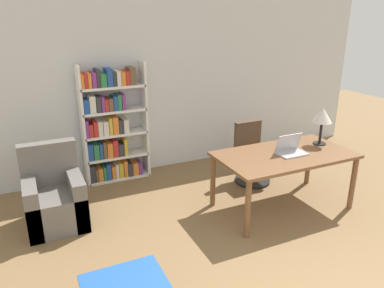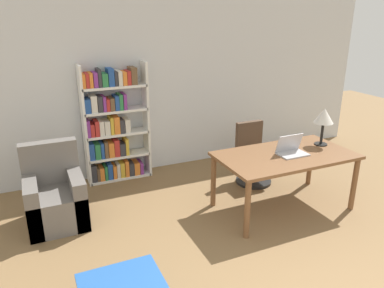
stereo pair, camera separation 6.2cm
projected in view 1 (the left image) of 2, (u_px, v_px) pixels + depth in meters
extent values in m
cube|color=silver|center=(152.00, 88.00, 5.88)|extent=(8.00, 0.06, 2.70)
cube|color=brown|center=(285.00, 155.00, 4.81)|extent=(1.75, 0.96, 0.04)
cylinder|color=brown|center=(248.00, 209.00, 4.25)|extent=(0.07, 0.07, 0.72)
cylinder|color=brown|center=(353.00, 183.00, 4.90)|extent=(0.07, 0.07, 0.72)
cylinder|color=brown|center=(213.00, 181.00, 4.97)|extent=(0.07, 0.07, 0.72)
cylinder|color=brown|center=(309.00, 161.00, 5.62)|extent=(0.07, 0.07, 0.72)
cube|color=#B2B2B7|center=(292.00, 154.00, 4.77)|extent=(0.37, 0.24, 0.02)
cube|color=#B2B2B7|center=(288.00, 142.00, 4.80)|extent=(0.37, 0.08, 0.23)
cube|color=navy|center=(288.00, 142.00, 4.80)|extent=(0.33, 0.06, 0.20)
cylinder|color=black|center=(319.00, 143.00, 5.14)|extent=(0.18, 0.18, 0.01)
cylinder|color=black|center=(321.00, 133.00, 5.09)|extent=(0.04, 0.04, 0.29)
cone|color=silver|center=(323.00, 115.00, 5.01)|extent=(0.26, 0.26, 0.20)
cylinder|color=black|center=(252.00, 181.00, 5.77)|extent=(0.54, 0.54, 0.04)
cylinder|color=#262626|center=(253.00, 170.00, 5.71)|extent=(0.06, 0.06, 0.30)
cube|color=#4C3828|center=(253.00, 158.00, 5.64)|extent=(0.46, 0.46, 0.10)
cube|color=#4C3828|center=(248.00, 136.00, 5.71)|extent=(0.43, 0.08, 0.48)
cube|color=#2356A3|center=(124.00, 284.00, 2.91)|extent=(0.64, 0.47, 0.04)
cylinder|color=#2356A3|center=(152.00, 283.00, 3.28)|extent=(0.04, 0.04, 0.46)
cube|color=#66605B|center=(56.00, 208.00, 4.56)|extent=(0.68, 0.74, 0.43)
cube|color=#66605B|center=(49.00, 163.00, 4.64)|extent=(0.68, 0.16, 0.55)
cube|color=#66605B|center=(32.00, 206.00, 4.43)|extent=(0.16, 0.74, 0.62)
cube|color=#66605B|center=(77.00, 197.00, 4.63)|extent=(0.16, 0.74, 0.62)
cube|color=white|center=(83.00, 127.00, 5.42)|extent=(0.04, 0.28, 1.79)
cube|color=white|center=(145.00, 120.00, 5.80)|extent=(0.04, 0.28, 1.79)
cube|color=white|center=(119.00, 177.00, 5.90)|extent=(0.94, 0.28, 0.04)
cube|color=#333338|center=(92.00, 173.00, 5.69)|extent=(0.08, 0.24, 0.26)
cube|color=brown|center=(96.00, 174.00, 5.73)|extent=(0.04, 0.24, 0.21)
cube|color=orange|center=(100.00, 173.00, 5.75)|extent=(0.06, 0.24, 0.20)
cube|color=#2D7F47|center=(104.00, 172.00, 5.77)|extent=(0.04, 0.24, 0.22)
cube|color=#234C99|center=(108.00, 170.00, 5.79)|extent=(0.07, 0.24, 0.24)
cube|color=orange|center=(112.00, 171.00, 5.83)|extent=(0.05, 0.24, 0.20)
cube|color=silver|center=(116.00, 169.00, 5.84)|extent=(0.05, 0.24, 0.23)
cube|color=gold|center=(120.00, 169.00, 5.87)|extent=(0.07, 0.24, 0.24)
cube|color=orange|center=(124.00, 167.00, 5.89)|extent=(0.06, 0.24, 0.26)
cube|color=#333338|center=(129.00, 168.00, 5.93)|extent=(0.08, 0.24, 0.20)
cube|color=orange|center=(134.00, 167.00, 5.97)|extent=(0.09, 0.24, 0.20)
cube|color=#7F338C|center=(139.00, 167.00, 6.00)|extent=(0.05, 0.24, 0.18)
cube|color=white|center=(117.00, 156.00, 5.78)|extent=(0.94, 0.28, 0.04)
cube|color=#234C99|center=(89.00, 151.00, 5.57)|extent=(0.08, 0.24, 0.25)
cube|color=#2D7F47|center=(95.00, 151.00, 5.61)|extent=(0.08, 0.24, 0.23)
cube|color=#234C99|center=(100.00, 150.00, 5.64)|extent=(0.05, 0.24, 0.24)
cube|color=brown|center=(104.00, 149.00, 5.66)|extent=(0.05, 0.24, 0.25)
cube|color=orange|center=(109.00, 149.00, 5.69)|extent=(0.08, 0.24, 0.23)
cube|color=#B72D28|center=(114.00, 147.00, 5.72)|extent=(0.08, 0.24, 0.26)
cube|color=#333338|center=(120.00, 148.00, 5.77)|extent=(0.08, 0.24, 0.19)
cube|color=gold|center=(124.00, 146.00, 5.78)|extent=(0.05, 0.24, 0.25)
cube|color=white|center=(116.00, 134.00, 5.66)|extent=(0.94, 0.28, 0.04)
cube|color=#7F338C|center=(86.00, 128.00, 5.44)|extent=(0.05, 0.24, 0.25)
cube|color=#B72D28|center=(90.00, 130.00, 5.48)|extent=(0.06, 0.24, 0.19)
cube|color=#B72D28|center=(95.00, 128.00, 5.50)|extent=(0.06, 0.24, 0.22)
cube|color=silver|center=(99.00, 128.00, 5.53)|extent=(0.07, 0.24, 0.22)
cube|color=silver|center=(105.00, 127.00, 5.56)|extent=(0.08, 0.24, 0.21)
cube|color=gold|center=(109.00, 125.00, 5.58)|extent=(0.05, 0.24, 0.25)
cube|color=orange|center=(114.00, 124.00, 5.61)|extent=(0.08, 0.24, 0.26)
cube|color=#333338|center=(119.00, 126.00, 5.65)|extent=(0.07, 0.24, 0.20)
cube|color=silver|center=(125.00, 125.00, 5.68)|extent=(0.08, 0.24, 0.20)
cube|color=white|center=(114.00, 111.00, 5.54)|extent=(0.94, 0.28, 0.04)
cube|color=#234C99|center=(85.00, 106.00, 5.34)|extent=(0.09, 0.24, 0.20)
cube|color=silver|center=(91.00, 104.00, 5.37)|extent=(0.09, 0.24, 0.24)
cube|color=#333338|center=(97.00, 104.00, 5.41)|extent=(0.07, 0.24, 0.22)
cube|color=#7F338C|center=(102.00, 103.00, 5.43)|extent=(0.04, 0.24, 0.22)
cube|color=#B72D28|center=(105.00, 104.00, 5.46)|extent=(0.05, 0.24, 0.18)
cube|color=brown|center=(110.00, 104.00, 5.48)|extent=(0.06, 0.24, 0.19)
cube|color=#234C99|center=(114.00, 102.00, 5.51)|extent=(0.06, 0.24, 0.21)
cube|color=#2D7F47|center=(118.00, 102.00, 5.53)|extent=(0.05, 0.24, 0.23)
cube|color=#7F338C|center=(122.00, 101.00, 5.55)|extent=(0.05, 0.24, 0.23)
cube|color=white|center=(112.00, 87.00, 5.42)|extent=(0.94, 0.28, 0.04)
cube|color=orange|center=(81.00, 81.00, 5.21)|extent=(0.05, 0.24, 0.20)
cube|color=#B72D28|center=(85.00, 80.00, 5.23)|extent=(0.05, 0.24, 0.20)
cube|color=orange|center=(88.00, 80.00, 5.25)|extent=(0.05, 0.24, 0.21)
cube|color=#7F338C|center=(93.00, 80.00, 5.27)|extent=(0.06, 0.24, 0.21)
cube|color=#333338|center=(97.00, 78.00, 5.29)|extent=(0.05, 0.24, 0.25)
cube|color=#2D7F47|center=(102.00, 80.00, 5.33)|extent=(0.08, 0.24, 0.19)
cube|color=#234C99|center=(108.00, 77.00, 5.36)|extent=(0.08, 0.24, 0.25)
cube|color=#333338|center=(113.00, 78.00, 5.39)|extent=(0.04, 0.24, 0.21)
cube|color=silver|center=(117.00, 78.00, 5.41)|extent=(0.06, 0.24, 0.20)
cube|color=orange|center=(122.00, 78.00, 5.44)|extent=(0.06, 0.24, 0.19)
cube|color=#B72D28|center=(126.00, 77.00, 5.47)|extent=(0.06, 0.24, 0.20)
cube|color=brown|center=(131.00, 76.00, 5.49)|extent=(0.09, 0.24, 0.25)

